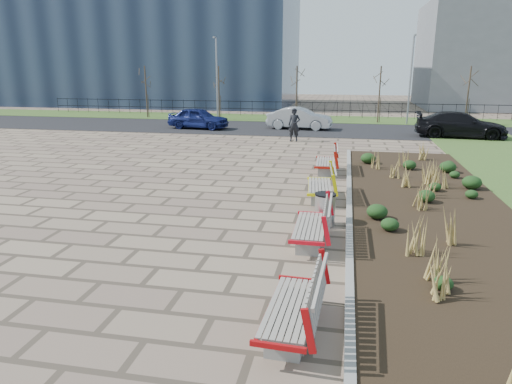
% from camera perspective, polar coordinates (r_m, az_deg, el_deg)
% --- Properties ---
extents(ground, '(120.00, 120.00, 0.00)m').
position_cam_1_polar(ground, '(9.86, -12.15, -9.22)').
color(ground, '#7E6B56').
rests_on(ground, ground).
extents(planting_bed, '(4.50, 18.00, 0.10)m').
position_cam_1_polar(planting_bed, '(14.02, 21.10, -2.19)').
color(planting_bed, black).
rests_on(planting_bed, ground).
extents(planting_curb, '(0.16, 18.00, 0.15)m').
position_cam_1_polar(planting_curb, '(13.78, 11.55, -1.63)').
color(planting_curb, gray).
rests_on(planting_curb, ground).
extents(grass_verge_far, '(80.00, 5.00, 0.04)m').
position_cam_1_polar(grass_verge_far, '(36.60, 5.27, 9.13)').
color(grass_verge_far, '#33511E').
rests_on(grass_verge_far, ground).
extents(road, '(80.00, 7.00, 0.02)m').
position_cam_1_polar(road, '(30.68, 4.09, 7.90)').
color(road, black).
rests_on(road, ground).
extents(bench_a, '(1.01, 2.14, 1.00)m').
position_cam_1_polar(bench_a, '(7.30, 4.38, -13.79)').
color(bench_a, '#AB0B0E').
rests_on(bench_a, ground).
extents(bench_b, '(0.90, 2.10, 1.00)m').
position_cam_1_polar(bench_b, '(10.76, 6.79, -3.95)').
color(bench_b, red).
rests_on(bench_b, ground).
extents(bench_c, '(1.06, 2.16, 1.00)m').
position_cam_1_polar(bench_c, '(14.38, 7.98, 1.02)').
color(bench_c, '#F7ED0D').
rests_on(bench_c, ground).
extents(bench_d, '(0.96, 2.12, 1.00)m').
position_cam_1_polar(bench_d, '(18.05, 8.68, 3.96)').
color(bench_d, '#B1150B').
rests_on(bench_d, ground).
extents(litter_bin, '(0.53, 0.53, 0.85)m').
position_cam_1_polar(litter_bin, '(12.06, 8.61, -2.23)').
color(litter_bin, '#B2B2B7').
rests_on(litter_bin, ground).
extents(pedestrian, '(0.69, 0.47, 1.81)m').
position_cam_1_polar(pedestrian, '(25.49, 4.79, 8.36)').
color(pedestrian, black).
rests_on(pedestrian, ground).
extents(car_blue, '(4.18, 2.12, 1.36)m').
position_cam_1_polar(car_blue, '(30.81, -7.21, 9.15)').
color(car_blue, navy).
rests_on(car_blue, road).
extents(car_silver, '(4.33, 1.83, 1.39)m').
position_cam_1_polar(car_silver, '(30.48, 5.46, 9.16)').
color(car_silver, '#9A9DA1').
rests_on(car_silver, road).
extents(car_black, '(5.19, 2.47, 1.46)m').
position_cam_1_polar(car_black, '(29.19, 24.18, 7.67)').
color(car_black, black).
rests_on(car_black, road).
extents(tree_a, '(1.40, 1.40, 4.00)m').
position_cam_1_polar(tree_a, '(38.12, -13.57, 12.07)').
color(tree_a, '#4C3D2D').
rests_on(tree_a, grass_verge_far).
extents(tree_b, '(1.40, 1.40, 4.00)m').
position_cam_1_polar(tree_b, '(36.07, -4.65, 12.27)').
color(tree_b, '#4C3D2D').
rests_on(tree_b, grass_verge_far).
extents(tree_c, '(1.40, 1.40, 4.00)m').
position_cam_1_polar(tree_c, '(34.94, 5.09, 12.15)').
color(tree_c, '#4C3D2D').
rests_on(tree_c, grass_verge_far).
extents(tree_d, '(1.40, 1.40, 4.00)m').
position_cam_1_polar(tree_d, '(34.82, 15.16, 11.68)').
color(tree_d, '#4C3D2D').
rests_on(tree_d, grass_verge_far).
extents(tree_e, '(1.40, 1.40, 4.00)m').
position_cam_1_polar(tree_e, '(35.73, 24.96, 10.87)').
color(tree_e, '#4C3D2D').
rests_on(tree_e, grass_verge_far).
extents(lamp_west, '(0.24, 0.60, 6.00)m').
position_cam_1_polar(lamp_west, '(35.55, -4.91, 13.83)').
color(lamp_west, gray).
rests_on(lamp_west, grass_verge_far).
extents(lamp_east, '(0.24, 0.60, 6.00)m').
position_cam_1_polar(lamp_east, '(34.47, 18.73, 13.04)').
color(lamp_east, gray).
rests_on(lamp_east, grass_verge_far).
extents(railing_fence, '(44.00, 0.10, 1.20)m').
position_cam_1_polar(railing_fence, '(38.02, 5.53, 10.30)').
color(railing_fence, black).
rests_on(railing_fence, grass_verge_far).
extents(building_glass, '(40.00, 14.00, 15.00)m').
position_cam_1_polar(building_glass, '(54.71, -17.93, 18.43)').
color(building_glass, '#192338').
rests_on(building_glass, ground).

